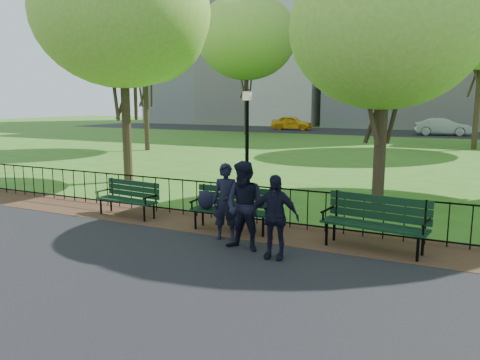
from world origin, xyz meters
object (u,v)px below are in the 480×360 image
at_px(park_bench_main, 223,202).
at_px(person_right, 274,217).
at_px(park_bench_left_a, 129,195).
at_px(person_mid, 245,206).
at_px(tree_mid_w, 144,32).
at_px(lamppost, 247,138).
at_px(tree_near_w, 122,12).
at_px(tree_far_w, 246,37).
at_px(tree_near_e, 386,27).
at_px(park_bench_right_a, 376,217).
at_px(taxi, 292,123).
at_px(sedan_silver, 442,127).
at_px(person_left, 226,202).

height_order(park_bench_main, person_right, person_right).
height_order(park_bench_left_a, person_mid, person_mid).
xyz_separation_m(park_bench_main, tree_mid_w, (-11.72, 12.87, 5.90)).
height_order(lamppost, tree_mid_w, tree_mid_w).
bearing_deg(tree_near_w, tree_far_w, 105.03).
distance_m(tree_near_e, tree_far_w, 27.86).
bearing_deg(park_bench_left_a, tree_mid_w, 130.87).
bearing_deg(tree_near_e, park_bench_main, -128.34).
height_order(park_bench_right_a, tree_mid_w, tree_mid_w).
bearing_deg(park_bench_left_a, park_bench_right_a, 5.07).
bearing_deg(lamppost, taxi, 107.27).
bearing_deg(sedan_silver, tree_mid_w, 131.90).
distance_m(park_bench_left_a, tree_far_w, 29.24).
xyz_separation_m(park_bench_left_a, tree_near_e, (5.35, 3.29, 4.02)).
bearing_deg(taxi, lamppost, -166.58).
bearing_deg(lamppost, tree_mid_w, 138.79).
bearing_deg(person_mid, sedan_silver, 91.23).
xyz_separation_m(lamppost, person_mid, (2.14, -4.64, -0.87)).
bearing_deg(tree_near_w, lamppost, -6.14).
height_order(lamppost, taxi, lamppost).
bearing_deg(person_mid, tree_near_e, 73.86).
relative_size(park_bench_right_a, person_mid, 1.19).
bearing_deg(sedan_silver, tree_near_e, 168.35).
bearing_deg(tree_near_w, tree_near_e, -4.55).
distance_m(person_left, person_mid, 0.81).
distance_m(park_bench_main, tree_far_w, 30.28).
relative_size(tree_near_e, person_right, 4.33).
distance_m(lamppost, tree_near_w, 6.27).
xyz_separation_m(tree_near_e, person_left, (-2.31, -4.00, -3.77)).
bearing_deg(tree_near_e, tree_mid_w, 146.71).
bearing_deg(sedan_silver, person_left, 164.36).
distance_m(park_bench_main, tree_mid_w, 18.38).
relative_size(park_bench_left_a, taxi, 0.43).
relative_size(person_left, person_mid, 0.92).
xyz_separation_m(tree_far_w, taxi, (1.51, 7.05, -7.19)).
height_order(lamppost, tree_far_w, tree_far_w).
bearing_deg(taxi, park_bench_left_a, -170.72).
bearing_deg(tree_near_e, tree_far_w, 122.17).
bearing_deg(sedan_silver, person_mid, 165.53).
xyz_separation_m(park_bench_main, person_mid, (1.03, -1.07, 0.24)).
bearing_deg(person_left, park_bench_main, 104.93).
distance_m(person_left, sedan_silver, 33.05).
bearing_deg(tree_near_e, lamppost, 177.48).
relative_size(person_right, taxi, 0.39).
distance_m(lamppost, sedan_silver, 29.08).
bearing_deg(person_right, tree_near_e, 71.27).
relative_size(park_bench_main, park_bench_left_a, 1.08).
height_order(tree_near_w, person_right, tree_near_w).
bearing_deg(sedan_silver, taxi, 72.09).
distance_m(park_bench_left_a, tree_near_e, 7.46).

